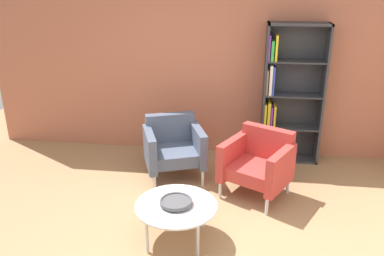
{
  "coord_description": "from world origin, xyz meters",
  "views": [
    {
      "loc": [
        0.45,
        -3.11,
        2.5
      ],
      "look_at": [
        -0.05,
        0.84,
        0.95
      ],
      "focal_mm": 37.62,
      "sensor_mm": 36.0,
      "label": 1
    }
  ],
  "objects_px": {
    "coffee_table_low": "(176,207)",
    "armchair_spare_guest": "(173,146)",
    "decorative_bowl": "(176,201)",
    "armchair_corner_red": "(258,162)",
    "bookshelf_tall": "(287,96)"
  },
  "relations": [
    {
      "from": "bookshelf_tall",
      "to": "decorative_bowl",
      "type": "xyz_separation_m",
      "value": [
        -1.2,
        -2.06,
        -0.49
      ]
    },
    {
      "from": "bookshelf_tall",
      "to": "armchair_corner_red",
      "type": "bearing_deg",
      "value": -110.0
    },
    {
      "from": "coffee_table_low",
      "to": "armchair_corner_red",
      "type": "xyz_separation_m",
      "value": [
        0.81,
        1.01,
        0.04
      ]
    },
    {
      "from": "coffee_table_low",
      "to": "armchair_spare_guest",
      "type": "distance_m",
      "value": 1.36
    },
    {
      "from": "decorative_bowl",
      "to": "armchair_spare_guest",
      "type": "relative_size",
      "value": 0.36
    },
    {
      "from": "decorative_bowl",
      "to": "armchair_spare_guest",
      "type": "distance_m",
      "value": 1.36
    },
    {
      "from": "armchair_corner_red",
      "to": "decorative_bowl",
      "type": "bearing_deg",
      "value": -100.74
    },
    {
      "from": "decorative_bowl",
      "to": "armchair_corner_red",
      "type": "bearing_deg",
      "value": 51.09
    },
    {
      "from": "bookshelf_tall",
      "to": "armchair_spare_guest",
      "type": "bearing_deg",
      "value": -153.57
    },
    {
      "from": "bookshelf_tall",
      "to": "armchair_corner_red",
      "type": "distance_m",
      "value": 1.23
    },
    {
      "from": "coffee_table_low",
      "to": "bookshelf_tall",
      "type": "bearing_deg",
      "value": 59.84
    },
    {
      "from": "decorative_bowl",
      "to": "armchair_spare_guest",
      "type": "bearing_deg",
      "value": 100.82
    },
    {
      "from": "coffee_table_low",
      "to": "armchair_spare_guest",
      "type": "bearing_deg",
      "value": 100.82
    },
    {
      "from": "bookshelf_tall",
      "to": "armchair_spare_guest",
      "type": "distance_m",
      "value": 1.7
    },
    {
      "from": "bookshelf_tall",
      "to": "armchair_corner_red",
      "type": "relative_size",
      "value": 2.05
    }
  ]
}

